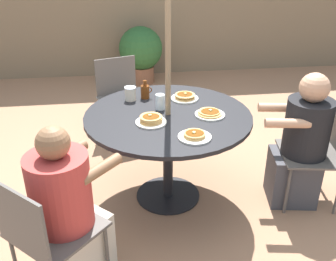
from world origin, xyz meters
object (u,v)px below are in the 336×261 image
diner_south (301,146)px  pancake_plate_b (151,120)px  patio_chair_north (120,94)px  patio_chair_east (44,230)px  patio_chair_south (323,148)px  pancake_plate_d (210,114)px  diner_east (68,214)px  pancake_plate_a (185,97)px  syrup_bottle (145,91)px  drinking_glass_a (160,102)px  pancake_plate_c (195,136)px  patio_table (168,125)px  potted_shrub (141,52)px  coffee_cup (130,94)px

diner_south → pancake_plate_b: (-1.18, 0.03, 0.29)m
patio_chair_north → patio_chair_east: (-0.48, -2.07, 0.00)m
patio_chair_south → diner_south: diner_south is taller
patio_chair_south → pancake_plate_d: 0.95m
pancake_plate_d → patio_chair_south: bearing=-8.5°
patio_chair_south → diner_south: 0.18m
diner_east → diner_south: 1.85m
diner_east → pancake_plate_a: size_ratio=4.76×
patio_chair_east → pancake_plate_a: bearing=92.2°
patio_chair_north → syrup_bottle: 0.91m
pancake_plate_a → drinking_glass_a: bearing=-142.3°
patio_chair_south → syrup_bottle: (-1.36, 0.55, 0.34)m
pancake_plate_c → patio_chair_east: bearing=-153.1°
patio_table → diner_south: bearing=-9.3°
pancake_plate_b → patio_chair_south: bearing=-2.5°
pancake_plate_a → pancake_plate_c: size_ratio=1.00×
potted_shrub → diner_south: bearing=-70.7°
pancake_plate_b → potted_shrub: (0.12, 3.00, -0.33)m
diner_east → patio_chair_south: bearing=59.4°
patio_table → patio_chair_east: 1.24m
patio_table → syrup_bottle: syrup_bottle is taller
patio_chair_east → pancake_plate_c: (0.96, 0.49, 0.29)m
pancake_plate_b → pancake_plate_d: size_ratio=1.00×
patio_table → pancake_plate_b: size_ratio=5.62×
patio_chair_east → drinking_glass_a: (0.79, 1.00, 0.34)m
patio_table → syrup_bottle: 0.41m
pancake_plate_b → drinking_glass_a: drinking_glass_a is taller
diner_east → potted_shrub: (0.69, 3.63, -0.03)m
patio_chair_south → coffee_cup: 1.61m
potted_shrub → diner_east: bearing=-100.7°
diner_east → syrup_bottle: (0.57, 1.12, 0.34)m
patio_table → coffee_cup: 0.45m
pancake_plate_a → drinking_glass_a: size_ratio=1.88×
patio_chair_south → diner_south: bearing=90.0°
patio_chair_north → potted_shrub: (0.33, 1.69, -0.03)m
patio_chair_east → potted_shrub: bearing=120.8°
syrup_bottle → pancake_plate_c: bearing=-70.0°
diner_east → coffee_cup: diner_east is taller
patio_chair_north → coffee_cup: bearing=78.7°
pancake_plate_d → coffee_cup: (-0.59, 0.39, 0.04)m
diner_south → coffee_cup: (-1.31, 0.49, 0.32)m
patio_chair_south → potted_shrub: (-1.24, 3.06, -0.03)m
drinking_glass_a → pancake_plate_c: bearing=-70.8°
pancake_plate_d → coffee_cup: coffee_cup is taller
pancake_plate_c → syrup_bottle: syrup_bottle is taller
drinking_glass_a → syrup_bottle: bearing=111.8°
patio_chair_south → coffee_cup: (-1.48, 0.52, 0.33)m
diner_east → pancake_plate_d: diner_east is taller
patio_chair_north → drinking_glass_a: bearing=89.1°
patio_table → pancake_plate_c: (0.13, -0.41, 0.11)m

